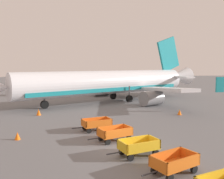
{
  "coord_description": "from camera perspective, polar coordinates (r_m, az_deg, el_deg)",
  "views": [
    {
      "loc": [
        -3.12,
        -16.55,
        5.87
      ],
      "look_at": [
        1.02,
        13.57,
        2.8
      ],
      "focal_mm": 38.85,
      "sensor_mm": 36.0,
      "label": 1
    }
  ],
  "objects": [
    {
      "name": "baggage_cart_second_in_row",
      "position": [
        14.11,
        14.45,
        -16.34
      ],
      "size": [
        3.53,
        2.33,
        1.07
      ],
      "color": "orange",
      "rests_on": "ground"
    },
    {
      "name": "baggage_cart_fourth_in_row",
      "position": [
        19.09,
        0.64,
        -10.25
      ],
      "size": [
        3.57,
        2.22,
        1.07
      ],
      "color": "orange",
      "rests_on": "ground"
    },
    {
      "name": "traffic_cone_by_carts",
      "position": [
        29.84,
        15.62,
        -5.16
      ],
      "size": [
        0.5,
        0.5,
        0.65
      ],
      "primitive_type": "cone",
      "color": "orange",
      "rests_on": "ground"
    },
    {
      "name": "baggage_cart_far_end",
      "position": [
        22.01,
        -3.66,
        -8.1
      ],
      "size": [
        3.61,
        2.08,
        1.07
      ],
      "color": "orange",
      "rests_on": "ground"
    },
    {
      "name": "baggage_cart_third_in_row",
      "position": [
        16.25,
        6.27,
        -13.19
      ],
      "size": [
        3.61,
        2.1,
        1.07
      ],
      "color": "gold",
      "rests_on": "ground"
    },
    {
      "name": "traffic_cone_near_plane",
      "position": [
        20.85,
        -21.37,
        -10.13
      ],
      "size": [
        0.46,
        0.46,
        0.61
      ],
      "primitive_type": "cone",
      "color": "orange",
      "rests_on": "ground"
    },
    {
      "name": "airplane",
      "position": [
        39.13,
        0.42,
        1.64
      ],
      "size": [
        34.94,
        28.88,
        11.34
      ],
      "color": "silver",
      "rests_on": "ground"
    },
    {
      "name": "ground_plane",
      "position": [
        17.84,
        2.76,
        -13.46
      ],
      "size": [
        220.0,
        220.0,
        0.0
      ],
      "primitive_type": "plane",
      "color": "slate"
    },
    {
      "name": "traffic_cone_mid_apron",
      "position": [
        29.82,
        -16.88,
        -5.13
      ],
      "size": [
        0.55,
        0.55,
        0.72
      ],
      "primitive_type": "cone",
      "color": "orange",
      "rests_on": "ground"
    }
  ]
}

